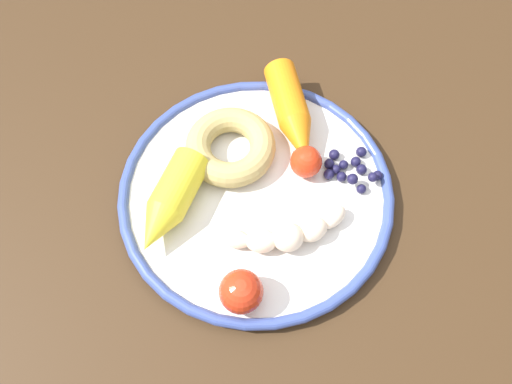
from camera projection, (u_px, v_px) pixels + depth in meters
The scene contains 10 objects.
ground_plane at pixel (234, 349), 1.26m from camera, with size 6.00×6.00×0.00m, color gray.
dining_table at pixel (214, 245), 0.66m from camera, with size 1.14×0.85×0.77m.
plate at pixel (256, 193), 0.57m from camera, with size 0.30×0.30×0.02m.
banana at pixel (287, 234), 0.54m from camera, with size 0.14×0.05×0.03m.
carrot_orange at pixel (292, 114), 0.60m from camera, with size 0.05×0.13×0.04m.
carrot_yellow at pixel (170, 202), 0.54m from camera, with size 0.09×0.12×0.04m.
donut at pixel (230, 147), 0.58m from camera, with size 0.10×0.10×0.03m, color tan.
blueberry_pile at pixel (350, 169), 0.58m from camera, with size 0.06×0.05×0.02m.
tomato_near at pixel (306, 162), 0.57m from camera, with size 0.03×0.03×0.03m, color red.
tomato_mid at pixel (241, 292), 0.50m from camera, with size 0.04×0.04×0.04m, color red.
Camera 1 is at (-0.02, 0.24, 1.29)m, focal length 37.04 mm.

